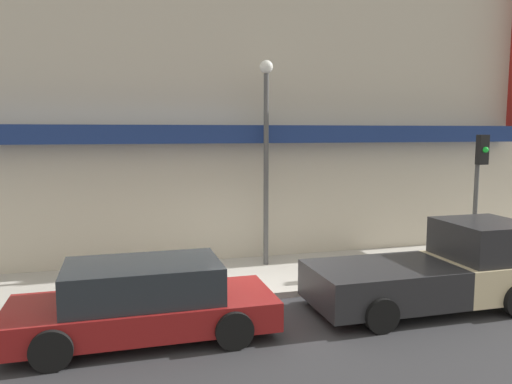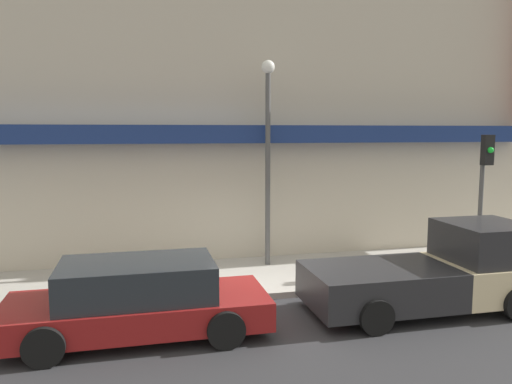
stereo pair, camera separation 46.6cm
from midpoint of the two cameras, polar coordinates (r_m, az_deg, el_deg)
name	(u,v)px [view 2 (the right image)]	position (r m, az deg, el deg)	size (l,w,h in m)	color
ground_plane	(268,300)	(11.78, 2.51, -12.22)	(80.00, 80.00, 0.00)	#2D2D30
sidewalk	(252,276)	(13.30, 0.50, -9.61)	(36.00, 3.37, 0.15)	#ADA89E
building	(229,90)	(15.90, -2.21, 11.58)	(19.80, 3.80, 10.32)	#BCB29E
pickup_truck	(438,273)	(11.76, 21.13, -8.60)	(5.12, 2.21, 1.85)	beige
parked_car	(138,300)	(9.82, -12.01, -11.94)	(4.90, 2.11, 1.45)	maroon
fire_hydrant	(197,273)	(12.20, -5.69, -9.18)	(0.20, 0.20, 0.67)	#196633
street_lamp	(268,139)	(13.69, 2.34, 6.06)	(0.36, 0.36, 5.62)	#4C4C4C
traffic_light	(484,177)	(14.75, 25.44, 1.53)	(0.28, 0.42, 3.63)	#4C4C4C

